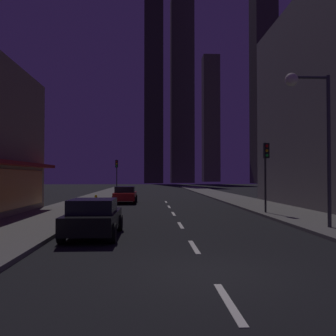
{
  "coord_description": "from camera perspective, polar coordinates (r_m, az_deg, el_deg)",
  "views": [
    {
      "loc": [
        -1.43,
        -8.55,
        2.3
      ],
      "look_at": [
        0.0,
        20.41,
        2.99
      ],
      "focal_mm": 38.52,
      "sensor_mm": 36.0,
      "label": 1
    }
  ],
  "objects": [
    {
      "name": "sidewalk_left",
      "position": [
        40.99,
        -10.66,
        -4.46
      ],
      "size": [
        4.0,
        76.0,
        0.15
      ],
      "primitive_type": "cube",
      "color": "#605E59",
      "rests_on": "ground"
    },
    {
      "name": "traffic_light_far_left",
      "position": [
        44.04,
        -8.13,
        -0.19
      ],
      "size": [
        0.32,
        0.48,
        4.2
      ],
      "color": "#2D2D2D",
      "rests_on": "sidewalk_left"
    },
    {
      "name": "traffic_light_near_right",
      "position": [
        22.35,
        15.24,
        0.97
      ],
      "size": [
        0.32,
        0.48,
        4.2
      ],
      "color": "#2D2D2D",
      "rests_on": "sidewalk_right"
    },
    {
      "name": "car_parked_far",
      "position": [
        31.46,
        -6.8,
        -4.2
      ],
      "size": [
        1.98,
        4.24,
        1.45
      ],
      "color": "#B21919",
      "rests_on": "ground"
    },
    {
      "name": "ground_plane",
      "position": [
        40.64,
        -0.81,
        -4.68
      ],
      "size": [
        78.0,
        136.0,
        0.1
      ],
      "primitive_type": "cube",
      "color": "black"
    },
    {
      "name": "skyscraper_distant_mid",
      "position": [
        137.16,
        2.23,
        12.23
      ],
      "size": [
        8.4,
        8.33,
        69.11
      ],
      "primitive_type": "cube",
      "color": "#4B4838",
      "rests_on": "ground"
    },
    {
      "name": "lane_marking_center",
      "position": [
        19.74,
        1.36,
        -8.04
      ],
      "size": [
        0.16,
        28.2,
        0.01
      ],
      "color": "silver",
      "rests_on": "ground"
    },
    {
      "name": "fire_hydrant_far_left",
      "position": [
        30.31,
        -11.34,
        -4.83
      ],
      "size": [
        0.42,
        0.3,
        0.65
      ],
      "color": "gold",
      "rests_on": "sidewalk_left"
    },
    {
      "name": "sidewalk_right",
      "position": [
        41.48,
        8.93,
        -4.43
      ],
      "size": [
        4.0,
        76.0,
        0.15
      ],
      "primitive_type": "cube",
      "color": "#605E59",
      "rests_on": "ground"
    },
    {
      "name": "skyscraper_distant_short",
      "position": [
        167.9,
        6.79,
        7.75
      ],
      "size": [
        7.49,
        6.98,
        57.74
      ],
      "primitive_type": "cube",
      "color": "#4E4A3A",
      "rests_on": "ground"
    },
    {
      "name": "street_lamp_right",
      "position": [
        16.7,
        21.51,
        8.26
      ],
      "size": [
        1.96,
        0.56,
        6.58
      ],
      "color": "#38383D",
      "rests_on": "sidewalk_right"
    },
    {
      "name": "car_parked_near",
      "position": [
        14.17,
        -11.72,
        -7.66
      ],
      "size": [
        1.98,
        4.24,
        1.45
      ],
      "color": "black",
      "rests_on": "ground"
    },
    {
      "name": "skyscraper_distant_slender",
      "position": [
        128.31,
        14.91,
        12.21
      ],
      "size": [
        7.4,
        8.98,
        64.63
      ],
      "primitive_type": "cube",
      "color": "#3D392D",
      "rests_on": "ground"
    },
    {
      "name": "skyscraper_distant_tall",
      "position": [
        129.86,
        -2.27,
        15.18
      ],
      "size": [
        6.49,
        5.49,
        78.58
      ],
      "primitive_type": "cube",
      "color": "#333026",
      "rests_on": "ground"
    }
  ]
}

